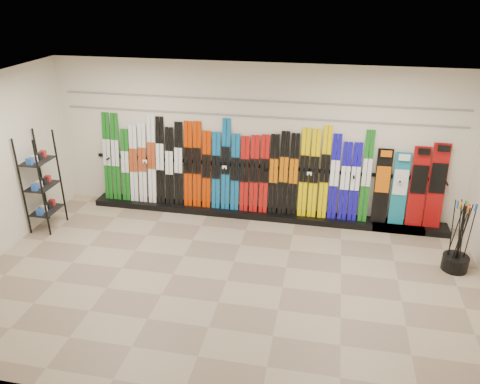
# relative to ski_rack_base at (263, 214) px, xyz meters

# --- Properties ---
(floor) EXTENTS (8.00, 8.00, 0.00)m
(floor) POSITION_rel_ski_rack_base_xyz_m (-0.22, -2.28, -0.06)
(floor) COLOR #88725E
(floor) RESTS_ON ground
(back_wall) EXTENTS (8.00, 0.00, 8.00)m
(back_wall) POSITION_rel_ski_rack_base_xyz_m (-0.22, 0.22, 1.44)
(back_wall) COLOR beige
(back_wall) RESTS_ON floor
(ceiling) EXTENTS (8.00, 8.00, 0.00)m
(ceiling) POSITION_rel_ski_rack_base_xyz_m (-0.22, -2.28, 2.94)
(ceiling) COLOR silver
(ceiling) RESTS_ON back_wall
(ski_rack_base) EXTENTS (8.00, 0.40, 0.12)m
(ski_rack_base) POSITION_rel_ski_rack_base_xyz_m (0.00, 0.00, 0.00)
(ski_rack_base) COLOR black
(ski_rack_base) RESTS_ON floor
(skis) EXTENTS (5.37, 0.28, 1.82)m
(skis) POSITION_rel_ski_rack_base_xyz_m (-0.70, 0.07, 0.89)
(skis) COLOR #166919
(skis) RESTS_ON ski_rack_base
(snowboards) EXTENTS (1.25, 0.24, 1.58)m
(snowboards) POSITION_rel_ski_rack_base_xyz_m (2.73, 0.07, 0.80)
(snowboards) COLOR black
(snowboards) RESTS_ON ski_rack_base
(accessory_rack) EXTENTS (0.40, 0.60, 1.86)m
(accessory_rack) POSITION_rel_ski_rack_base_xyz_m (-3.97, -1.21, 0.87)
(accessory_rack) COLOR black
(accessory_rack) RESTS_ON floor
(pole_bin) EXTENTS (0.41, 0.41, 0.25)m
(pole_bin) POSITION_rel_ski_rack_base_xyz_m (3.38, -1.23, 0.07)
(pole_bin) COLOR black
(pole_bin) RESTS_ON floor
(ski_poles) EXTENTS (0.31, 0.32, 1.18)m
(ski_poles) POSITION_rel_ski_rack_base_xyz_m (3.36, -1.24, 0.55)
(ski_poles) COLOR black
(ski_poles) RESTS_ON pole_bin
(slatwall_rail_0) EXTENTS (7.60, 0.02, 0.03)m
(slatwall_rail_0) POSITION_rel_ski_rack_base_xyz_m (-0.22, 0.20, 1.94)
(slatwall_rail_0) COLOR gray
(slatwall_rail_0) RESTS_ON back_wall
(slatwall_rail_1) EXTENTS (7.60, 0.02, 0.03)m
(slatwall_rail_1) POSITION_rel_ski_rack_base_xyz_m (-0.22, 0.20, 2.24)
(slatwall_rail_1) COLOR gray
(slatwall_rail_1) RESTS_ON back_wall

